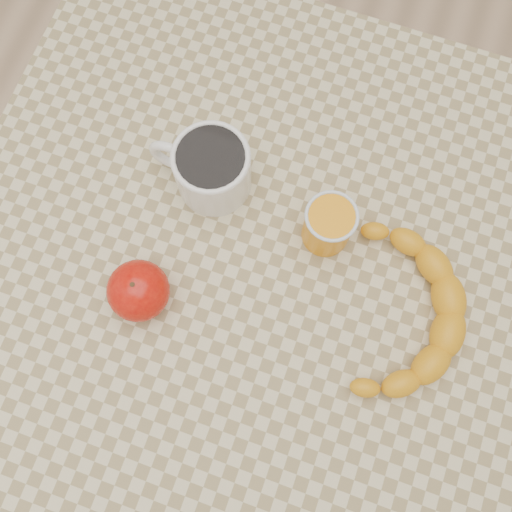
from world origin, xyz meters
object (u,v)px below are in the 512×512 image
(table, at_px, (256,275))
(banana, at_px, (403,315))
(apple, at_px, (138,291))
(coffee_mug, at_px, (210,168))
(orange_juice_glass, at_px, (328,225))

(table, xyz_separation_m, banana, (0.19, -0.01, 0.11))
(apple, height_order, banana, apple)
(coffee_mug, bearing_deg, banana, -18.25)
(orange_juice_glass, bearing_deg, table, -139.64)
(table, height_order, apple, apple)
(table, bearing_deg, orange_juice_glass, 40.36)
(table, bearing_deg, banana, -3.15)
(coffee_mug, bearing_deg, orange_juice_glass, -7.30)
(coffee_mug, distance_m, orange_juice_glass, 0.16)
(coffee_mug, bearing_deg, table, -42.62)
(coffee_mug, xyz_separation_m, apple, (-0.03, -0.17, -0.01))
(coffee_mug, bearing_deg, apple, -99.10)
(table, bearing_deg, apple, -142.17)
(coffee_mug, distance_m, apple, 0.18)
(table, xyz_separation_m, coffee_mug, (-0.09, 0.08, 0.13))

